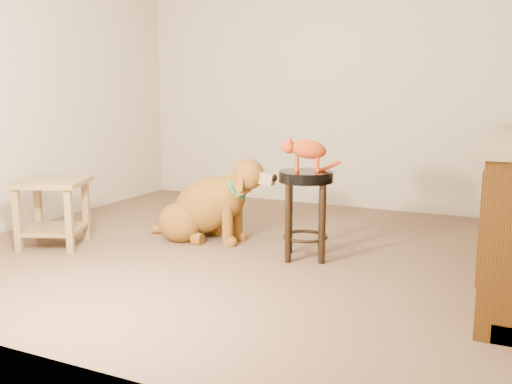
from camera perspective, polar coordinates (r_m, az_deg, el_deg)
The scene contains 6 objects.
floor at distance 4.39m, azimuth -0.05°, elevation -6.01°, with size 4.50×4.00×0.01m, color brown.
room_shell at distance 4.24m, azimuth -0.05°, elevation 16.29°, with size 4.54×4.04×2.62m.
padded_stool at distance 4.15m, azimuth 5.00°, elevation -0.49°, with size 0.43×0.43×0.65m.
side_table at distance 4.75m, azimuth -19.69°, elevation -1.00°, with size 0.68×0.68×0.54m.
golden_retriever at distance 4.70m, azimuth -4.87°, elevation -1.52°, with size 1.17×0.58×0.74m.
tabby_kitten at distance 4.10m, azimuth 4.93°, elevation 4.17°, with size 0.39×0.27×0.28m.
Camera 1 is at (1.83, -3.80, 1.22)m, focal length 40.00 mm.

